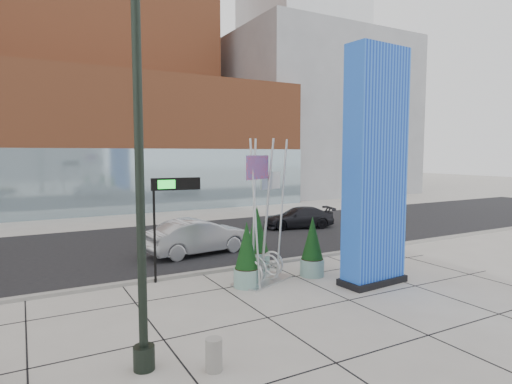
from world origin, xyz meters
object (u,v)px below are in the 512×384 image
lamp_post (141,212)px  public_art_sculpture (263,244)px  blue_pylon (375,172)px  concrete_bollard (214,355)px  car_silver_mid (199,237)px  overhead_street_sign (171,193)px

lamp_post → public_art_sculpture: bearing=38.4°
blue_pylon → concrete_bollard: blue_pylon is taller
concrete_bollard → car_silver_mid: size_ratio=0.15×
public_art_sculpture → car_silver_mid: (-0.48, 5.13, -0.55)m
lamp_post → car_silver_mid: lamp_post is taller
lamp_post → public_art_sculpture: lamp_post is taller
blue_pylon → overhead_street_sign: 7.27m
public_art_sculpture → overhead_street_sign: 3.81m
public_art_sculpture → concrete_bollard: public_art_sculpture is taller
overhead_street_sign → public_art_sculpture: bearing=-25.9°
public_art_sculpture → car_silver_mid: size_ratio=1.06×
lamp_post → public_art_sculpture: (5.40, 4.29, -2.06)m
blue_pylon → concrete_bollard: bearing=-162.6°
concrete_bollard → car_silver_mid: bearing=70.4°
lamp_post → car_silver_mid: bearing=62.4°
public_art_sculpture → concrete_bollard: bearing=-152.9°
public_art_sculpture → blue_pylon: bearing=-56.1°
blue_pylon → car_silver_mid: size_ratio=1.69×
blue_pylon → public_art_sculpture: blue_pylon is taller
concrete_bollard → overhead_street_sign: (1.28, 6.80, 2.87)m
car_silver_mid → blue_pylon: bearing=-159.6°
lamp_post → public_art_sculpture: size_ratio=1.61×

